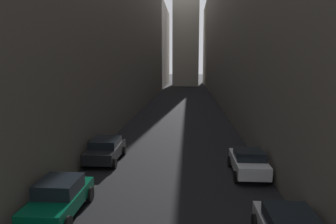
# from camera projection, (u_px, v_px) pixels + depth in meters

# --- Properties ---
(ground_plane) EXTENTS (264.00, 264.00, 0.00)m
(ground_plane) POSITION_uv_depth(u_px,v_px,m) (182.00, 104.00, 48.15)
(ground_plane) COLOR black
(building_block_left) EXTENTS (12.93, 108.00, 21.85)m
(building_block_left) POSITION_uv_depth(u_px,v_px,m) (107.00, 34.00, 49.21)
(building_block_left) COLOR #60594F
(building_block_left) RESTS_ON ground
(building_block_right) EXTENTS (15.86, 108.00, 23.03)m
(building_block_right) POSITION_uv_depth(u_px,v_px,m) (271.00, 29.00, 47.45)
(building_block_right) COLOR #60594F
(building_block_right) RESTS_ON ground
(parked_car_left_second) EXTENTS (1.95, 4.03, 1.53)m
(parked_car_left_second) POSITION_uv_depth(u_px,v_px,m) (59.00, 197.00, 13.02)
(parked_car_left_second) COLOR #05472D
(parked_car_left_second) RESTS_ON ground
(parked_car_left_third) EXTENTS (2.05, 4.11, 1.48)m
(parked_car_left_third) POSITION_uv_depth(u_px,v_px,m) (105.00, 149.00, 20.24)
(parked_car_left_third) COLOR black
(parked_car_left_third) RESTS_ON ground
(parked_car_right_third) EXTENTS (1.94, 3.91, 1.48)m
(parked_car_right_third) POSITION_uv_depth(u_px,v_px,m) (248.00, 162.00, 17.73)
(parked_car_right_third) COLOR silver
(parked_car_right_third) RESTS_ON ground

